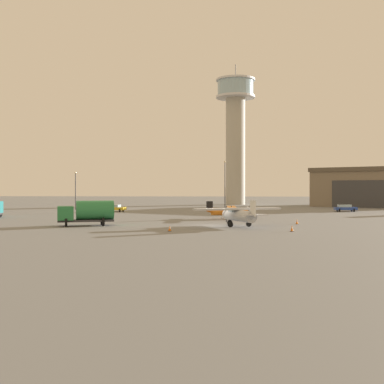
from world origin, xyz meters
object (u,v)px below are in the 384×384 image
at_px(airplane_silver, 239,214).
at_px(traffic_cone_mid_apron, 170,229).
at_px(car_blue, 345,208).
at_px(control_tower, 235,127).
at_px(airplane_orange, 229,211).
at_px(car_yellow, 114,208).
at_px(light_post_west, 75,187).
at_px(traffic_cone_near_right, 297,222).
at_px(light_post_east, 225,181).
at_px(traffic_cone_near_left, 292,228).
at_px(truck_fuel_tanker_green, 88,212).

distance_m(airplane_silver, traffic_cone_mid_apron, 9.81).
relative_size(airplane_silver, traffic_cone_mid_apron, 18.44).
bearing_deg(car_blue, control_tower, 115.34).
bearing_deg(airplane_orange, car_yellow, 136.40).
bearing_deg(light_post_west, control_tower, 45.45).
xyz_separation_m(traffic_cone_near_right, traffic_cone_mid_apron, (-14.89, -11.03, -0.04)).
distance_m(light_post_east, traffic_cone_near_left, 53.42).
height_order(light_post_west, light_post_east, light_post_east).
bearing_deg(airplane_orange, traffic_cone_near_right, -50.24).
xyz_separation_m(airplane_silver, airplane_orange, (-1.07, 14.73, -0.28)).
xyz_separation_m(traffic_cone_near_left, traffic_cone_mid_apron, (-12.83, -0.51, -0.05)).
relative_size(control_tower, traffic_cone_near_left, 56.80).
bearing_deg(traffic_cone_mid_apron, traffic_cone_near_left, 2.29).
height_order(airplane_silver, airplane_orange, airplane_silver).
height_order(airplane_orange, traffic_cone_near_right, airplane_orange).
height_order(truck_fuel_tanker_green, light_post_west, light_post_west).
distance_m(car_blue, traffic_cone_mid_apron, 52.79).
bearing_deg(traffic_cone_near_left, traffic_cone_near_right, 78.86).
height_order(traffic_cone_near_right, traffic_cone_mid_apron, traffic_cone_near_right).
relative_size(airplane_silver, light_post_east, 1.02).
relative_size(truck_fuel_tanker_green, traffic_cone_mid_apron, 12.30).
relative_size(traffic_cone_near_left, traffic_cone_mid_apron, 1.19).
distance_m(control_tower, traffic_cone_near_right, 75.15).
xyz_separation_m(airplane_orange, truck_fuel_tanker_green, (-17.16, -14.23, 0.45)).
bearing_deg(airplane_orange, airplane_silver, -86.59).
bearing_deg(airplane_orange, light_post_west, 138.33).
bearing_deg(traffic_cone_mid_apron, airplane_orange, 72.97).
xyz_separation_m(control_tower, truck_fuel_tanker_green, (-19.46, -76.20, -19.64)).
bearing_deg(traffic_cone_near_right, light_post_west, 137.03).
bearing_deg(light_post_west, traffic_cone_near_left, -51.53).
height_order(airplane_orange, traffic_cone_near_left, airplane_orange).
relative_size(car_blue, traffic_cone_near_left, 6.26).
xyz_separation_m(control_tower, traffic_cone_near_right, (6.17, -71.90, -20.99)).
distance_m(control_tower, traffic_cone_mid_apron, 85.99).
distance_m(control_tower, airplane_orange, 65.19).
relative_size(control_tower, traffic_cone_near_right, 59.15).
xyz_separation_m(light_post_west, traffic_cone_near_left, (38.07, -47.90, -4.46)).
bearing_deg(truck_fuel_tanker_green, traffic_cone_near_left, 146.73).
bearing_deg(traffic_cone_near_left, control_tower, 92.85).
bearing_deg(traffic_cone_mid_apron, car_yellow, 110.45).
bearing_deg(truck_fuel_tanker_green, airplane_silver, 159.92).
bearing_deg(car_yellow, traffic_cone_near_right, -35.73).
height_order(control_tower, car_yellow, control_tower).
bearing_deg(traffic_cone_near_left, car_blue, 69.76).
distance_m(control_tower, truck_fuel_tanker_green, 81.07).
height_order(control_tower, car_blue, control_tower).
distance_m(truck_fuel_tanker_green, car_blue, 54.55).
bearing_deg(traffic_cone_near_right, car_yellow, 135.10).
xyz_separation_m(airplane_silver, traffic_cone_near_left, (5.34, -5.71, -1.16)).
height_order(airplane_silver, car_yellow, airplane_silver).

